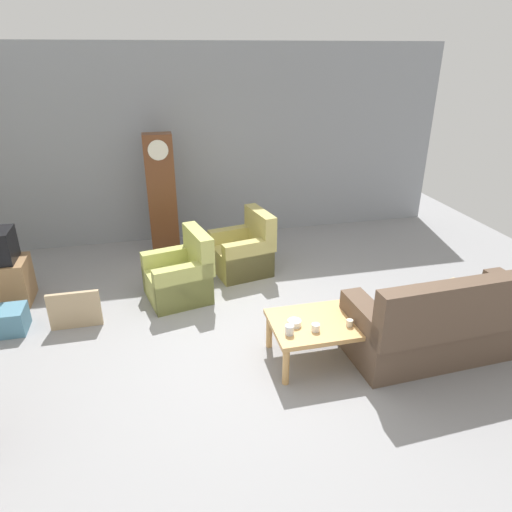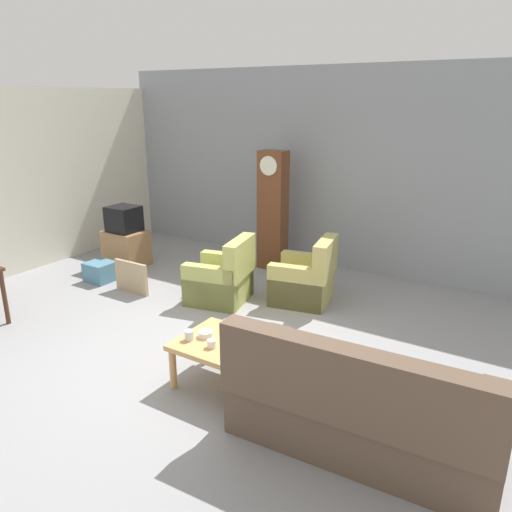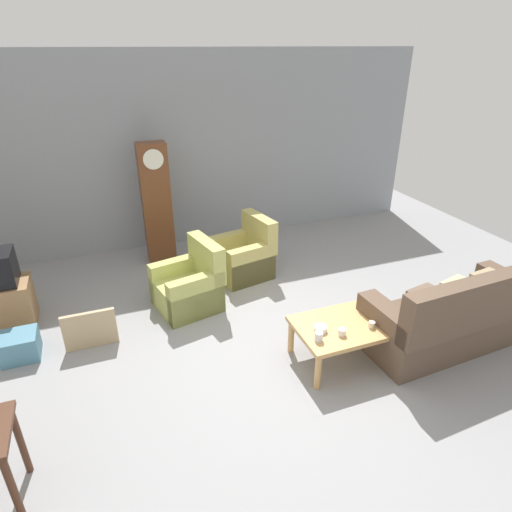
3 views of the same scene
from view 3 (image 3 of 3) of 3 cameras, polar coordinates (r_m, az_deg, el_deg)
The scene contains 14 objects.
ground_plane at distance 5.20m, azimuth 2.58°, elevation -12.43°, with size 10.40×10.40×0.00m, color gray.
garage_door_wall at distance 7.67m, azimuth -8.10°, elevation 13.57°, with size 8.40×0.16×3.20m, color gray.
couch_floral at distance 5.62m, azimuth 24.58°, elevation -7.39°, with size 2.14×0.98×1.04m.
armchair_olive_near at distance 5.90m, azimuth -8.70°, elevation -4.01°, with size 0.94×0.91×0.92m.
armchair_olive_far at distance 6.64m, azimuth -1.57°, elevation -0.10°, with size 0.92×0.90×0.92m.
coffee_table_wood at distance 4.93m, azimuth 10.88°, elevation -9.60°, with size 0.96×0.76×0.47m.
grandfather_clock at distance 7.05m, azimuth -12.94°, elevation 6.69°, with size 0.44×0.30×1.93m.
tv_stand_cabinet at distance 6.32m, azimuth -30.26°, elevation -5.56°, with size 0.68×0.52×0.59m, color #997047.
framed_picture_leaning at distance 5.48m, azimuth -20.99°, elevation -9.06°, with size 0.60×0.05×0.47m, color tan.
storage_box_blue at distance 5.70m, azimuth -28.65°, elevation -10.36°, with size 0.40×0.37×0.30m, color teal.
cup_white_porcelain at distance 4.73m, azimuth 11.25°, elevation -9.78°, with size 0.09×0.09×0.08m, color white.
cup_blue_rimmed at distance 4.60m, azimuth 8.25°, elevation -10.45°, with size 0.09×0.09×0.10m, color silver.
cup_cream_tall at distance 4.91m, azimuth 14.97°, elevation -8.72°, with size 0.07×0.07×0.07m, color beige.
bowl_white_stacked at distance 4.75m, azimuth 8.46°, elevation -9.44°, with size 0.14×0.14×0.06m, color white.
Camera 3 is at (-1.66, -3.71, 3.24)m, focal length 30.40 mm.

